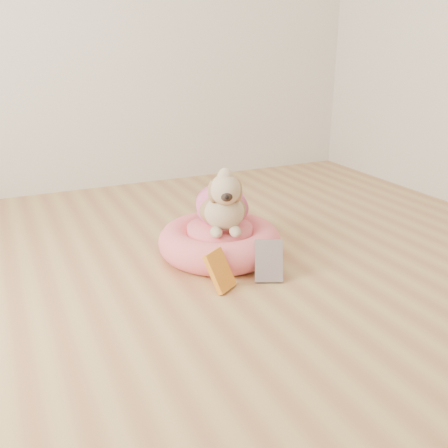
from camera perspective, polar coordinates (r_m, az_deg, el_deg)
name	(u,v)px	position (r m, az deg, el deg)	size (l,w,h in m)	color
floor	(243,350)	(1.79, 2.23, -14.17)	(4.50, 4.50, 0.00)	#B07749
pet_bed	(220,241)	(2.47, -0.49, -2.00)	(0.61, 0.61, 0.16)	#FF6371
dog	(223,194)	(2.39, -0.17, 3.46)	(0.30, 0.44, 0.32)	brown
book_yellow	(220,271)	(2.14, -0.49, -5.36)	(0.12, 0.02, 0.18)	yellow
book_white	(269,261)	(2.23, 5.13, -4.21)	(0.12, 0.02, 0.19)	silver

